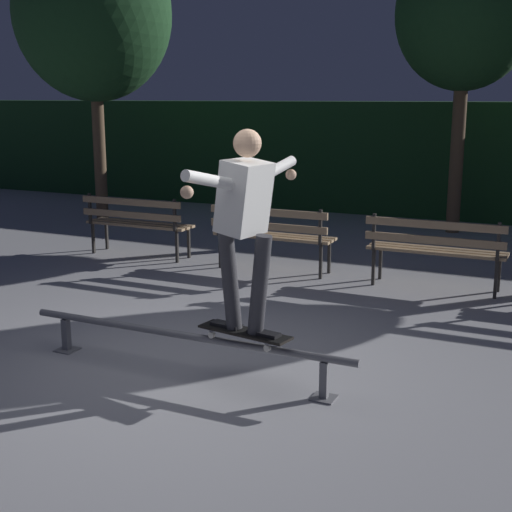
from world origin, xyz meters
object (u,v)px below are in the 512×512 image
tree_behind_benches (466,14)px  skateboard (245,333)px  skateboarder (245,214)px  park_bench_leftmost (136,219)px  grind_rail (184,341)px  tree_far_left (93,14)px  park_bench_left_center (271,231)px  park_bench_right_center (435,245)px

tree_behind_benches → skateboard: bearing=-92.6°
skateboarder → park_bench_leftmost: 4.91m
grind_rail → tree_far_left: (-5.30, 5.91, 3.37)m
skateboard → tree_far_left: size_ratio=0.15×
grind_rail → skateboard: skateboard is taller
skateboarder → park_bench_leftmost: bearing=134.5°
skateboard → grind_rail: bearing=180.0°
skateboarder → tree_far_left: 8.63m
park_bench_left_center → park_bench_right_center: (2.08, 0.00, 0.00)m
park_bench_leftmost → grind_rail: bearing=-50.6°
skateboard → park_bench_leftmost: (-3.39, 3.45, 0.11)m
grind_rail → skateboarder: 1.22m
grind_rail → skateboarder: bearing=-0.0°
skateboarder → tree_behind_benches: size_ratio=0.33×
skateboard → park_bench_left_center: bearing=110.7°
park_bench_left_center → park_bench_right_center: bearing=0.0°
park_bench_leftmost → tree_behind_benches: size_ratio=0.34×
skateboard → park_bench_right_center: 3.54m
skateboard → park_bench_left_center: size_ratio=0.50×
park_bench_right_center → tree_far_left: bearing=159.7°
skateboarder → park_bench_left_center: skateboarder is taller
tree_far_left → park_bench_right_center: bearing=-20.3°
tree_far_left → tree_behind_benches: bearing=12.4°
grind_rail → park_bench_leftmost: bearing=129.4°
skateboarder → park_bench_leftmost: skateboarder is taller
skateboarder → tree_behind_benches: bearing=87.4°
skateboard → park_bench_left_center: 3.69m
park_bench_left_center → tree_far_left: bearing=151.6°
skateboarder → park_bench_right_center: size_ratio=0.97×
grind_rail → tree_far_left: tree_far_left is taller
grind_rail → tree_far_left: 8.62m
grind_rail → park_bench_leftmost: 4.47m
grind_rail → skateboard: 0.58m
grind_rail → skateboard: bearing=0.0°
park_bench_leftmost → tree_far_left: tree_far_left is taller
tree_behind_benches → park_bench_left_center: bearing=-113.1°
park_bench_leftmost → park_bench_left_center: (2.08, 0.00, 0.00)m
skateboarder → tree_behind_benches: (0.33, 7.27, 2.13)m
skateboarder → tree_far_left: size_ratio=0.30×
grind_rail → park_bench_left_center: 3.54m
grind_rail → park_bench_right_center: size_ratio=1.86×
park_bench_right_center → tree_far_left: (-6.64, 2.46, 3.11)m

